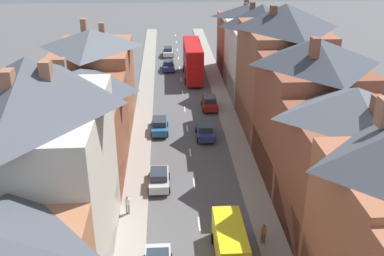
# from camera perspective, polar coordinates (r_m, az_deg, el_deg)

# --- Properties ---
(pavement_left) EXTENTS (2.20, 104.00, 0.14)m
(pavement_left) POSITION_cam_1_polar(r_m,az_deg,el_deg) (52.76, -6.27, 0.78)
(pavement_left) COLOR gray
(pavement_left) RESTS_ON ground
(pavement_right) EXTENTS (2.20, 104.00, 0.14)m
(pavement_right) POSITION_cam_1_polar(r_m,az_deg,el_deg) (53.20, 4.77, 1.05)
(pavement_right) COLOR gray
(pavement_right) RESTS_ON ground
(centre_line_dashes) EXTENTS (0.14, 97.80, 0.01)m
(centre_line_dashes) POSITION_cam_1_polar(r_m,az_deg,el_deg) (50.93, -0.62, -0.03)
(centre_line_dashes) COLOR silver
(centre_line_dashes) RESTS_ON ground
(terrace_row_left) EXTENTS (8.00, 55.79, 14.22)m
(terrace_row_left) POSITION_cam_1_polar(r_m,az_deg,el_deg) (29.86, -18.47, -6.96)
(terrace_row_left) COLOR #B2704C
(terrace_row_left) RESTS_ON ground
(terrace_row_right) EXTENTS (8.00, 74.94, 13.77)m
(terrace_row_right) POSITION_cam_1_polar(r_m,az_deg,el_deg) (40.26, 14.83, 1.61)
(terrace_row_right) COLOR #ADB2B7
(terrace_row_right) RESTS_ON ground
(double_decker_bus_lead) EXTENTS (2.74, 10.80, 5.30)m
(double_decker_bus_lead) POSITION_cam_1_polar(r_m,az_deg,el_deg) (67.49, 0.10, 8.63)
(double_decker_bus_lead) COLOR red
(double_decker_bus_lead) RESTS_ON ground
(car_near_blue) EXTENTS (1.90, 4.34, 1.65)m
(car_near_blue) POSITION_cam_1_polar(r_m,az_deg,el_deg) (49.83, -4.14, 0.37)
(car_near_blue) COLOR #236093
(car_near_blue) RESTS_ON ground
(car_near_silver) EXTENTS (1.90, 4.36, 1.63)m
(car_near_silver) POSITION_cam_1_polar(r_m,az_deg,el_deg) (72.15, -3.00, 7.98)
(car_near_silver) COLOR navy
(car_near_silver) RESTS_ON ground
(car_parked_right_a) EXTENTS (1.90, 3.93, 1.65)m
(car_parked_right_a) POSITION_cam_1_polar(r_m,az_deg,el_deg) (80.37, -3.08, 9.67)
(car_parked_right_a) COLOR silver
(car_parked_right_a) RESTS_ON ground
(car_mid_white) EXTENTS (1.90, 3.83, 1.64)m
(car_mid_white) POSITION_cam_1_polar(r_m,az_deg,el_deg) (39.51, -4.22, -6.41)
(car_mid_white) COLOR #B7BABF
(car_mid_white) RESTS_ON ground
(car_far_grey) EXTENTS (1.90, 3.96, 1.71)m
(car_far_grey) POSITION_cam_1_polar(r_m,az_deg,el_deg) (56.14, 2.24, 3.24)
(car_far_grey) COLOR maroon
(car_far_grey) RESTS_ON ground
(car_parked_right_b) EXTENTS (1.90, 4.22, 1.66)m
(car_parked_right_b) POSITION_cam_1_polar(r_m,az_deg,el_deg) (48.40, 1.66, -0.31)
(car_parked_right_b) COLOR navy
(car_parked_right_b) RESTS_ON ground
(delivery_van) EXTENTS (2.20, 5.20, 2.41)m
(delivery_van) POSITION_cam_1_polar(r_m,az_deg,el_deg) (31.64, 4.83, -14.06)
(delivery_van) COLOR yellow
(delivery_van) RESTS_ON ground
(pedestrian_mid_left) EXTENTS (0.36, 0.22, 1.61)m
(pedestrian_mid_left) POSITION_cam_1_polar(r_m,az_deg,el_deg) (33.12, 9.07, -12.98)
(pedestrian_mid_left) COLOR brown
(pedestrian_mid_left) RESTS_ON pavement_right
(pedestrian_mid_right) EXTENTS (0.36, 0.22, 1.61)m
(pedestrian_mid_right) POSITION_cam_1_polar(r_m,az_deg,el_deg) (36.02, -8.21, -9.53)
(pedestrian_mid_right) COLOR gray
(pedestrian_mid_right) RESTS_ON pavement_left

